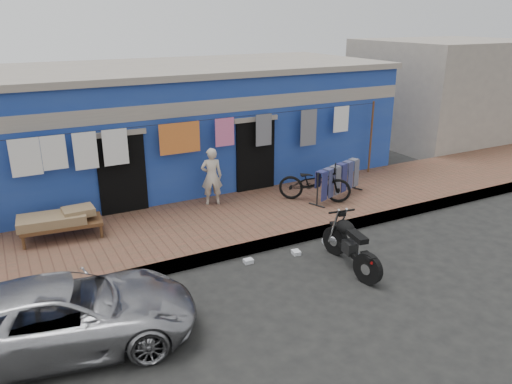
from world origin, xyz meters
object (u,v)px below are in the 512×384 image
at_px(charpoy, 62,225).
at_px(seated_person, 212,176).
at_px(bicycle, 315,179).
at_px(car, 64,314).
at_px(motorcycle, 351,244).
at_px(jeans_rack, 338,181).

bearing_deg(charpoy, seated_person, 5.62).
relative_size(bicycle, charpoy, 1.01).
height_order(car, bicycle, bicycle).
height_order(seated_person, bicycle, seated_person).
relative_size(bicycle, motorcycle, 1.07).
height_order(seated_person, jeans_rack, seated_person).
bearing_deg(seated_person, jeans_rack, 177.35).
height_order(bicycle, charpoy, bicycle).
bearing_deg(seated_person, charpoy, 22.09).
bearing_deg(car, jeans_rack, -58.42).
relative_size(car, motorcycle, 2.34).
distance_m(car, seated_person, 5.58).
bearing_deg(car, charpoy, 2.39).
xyz_separation_m(seated_person, motorcycle, (1.23, -3.88, -0.44)).
bearing_deg(car, bicycle, -55.93).
xyz_separation_m(bicycle, charpoy, (-5.91, 0.64, -0.29)).
relative_size(car, jeans_rack, 2.10).
height_order(car, seated_person, seated_person).
relative_size(car, seated_person, 2.74).
relative_size(motorcycle, jeans_rack, 0.90).
distance_m(motorcycle, jeans_rack, 3.36).
bearing_deg(car, motorcycle, -80.47).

